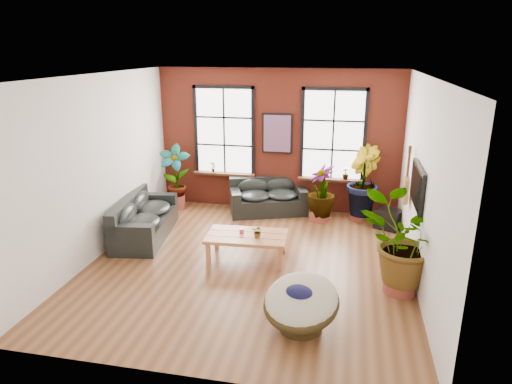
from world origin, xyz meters
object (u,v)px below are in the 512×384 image
Objects in this scene: sofa_back at (268,197)px; sofa_left at (142,219)px; papasan_chair at (301,303)px; coffee_table at (247,237)px.

sofa_back is 0.87× the size of sofa_left.
sofa_back is 3.17m from sofa_left.
sofa_left is 4.64m from papasan_chair.
sofa_back is at bearing 123.67° from papasan_chair.
sofa_left reaches higher than coffee_table.
coffee_table is at bearing -112.21° from sofa_left.
sofa_left reaches higher than papasan_chair.
sofa_back is 1.46× the size of papasan_chair.
sofa_back is 2.69m from coffee_table.
papasan_chair is at bearing -93.52° from sofa_back.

